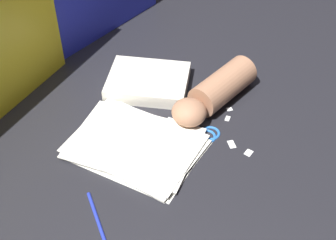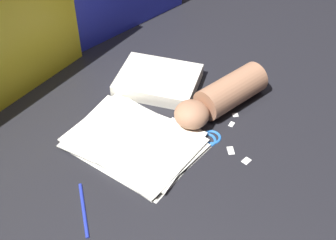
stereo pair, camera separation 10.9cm
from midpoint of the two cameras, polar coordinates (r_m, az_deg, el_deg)
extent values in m
plane|color=black|center=(1.12, 2.46, -2.94)|extent=(6.00, 6.00, 0.00)
cube|color=white|center=(1.11, -1.40, -3.22)|extent=(0.22, 0.29, 0.00)
cube|color=white|center=(1.11, -1.14, -2.86)|extent=(0.24, 0.31, 0.00)
cube|color=white|center=(1.11, -1.28, -2.81)|extent=(0.24, 0.31, 0.00)
cube|color=white|center=(1.11, -1.47, -2.52)|extent=(0.24, 0.31, 0.00)
cube|color=white|center=(1.10, -1.43, -2.57)|extent=(0.22, 0.30, 0.00)
cube|color=silver|center=(1.27, 1.26, 4.73)|extent=(0.22, 0.25, 0.04)
sphere|color=silver|center=(1.14, 6.84, -1.52)|extent=(0.01, 0.01, 0.01)
cylinder|color=silver|center=(1.16, 4.97, -0.65)|extent=(0.01, 0.09, 0.01)
torus|color=blue|center=(1.14, 8.06, -2.09)|extent=(0.05, 0.05, 0.01)
cylinder|color=silver|center=(1.17, 5.85, -0.13)|extent=(0.06, 0.08, 0.01)
torus|color=blue|center=(1.13, 7.50, -2.44)|extent=(0.07, 0.07, 0.01)
cylinder|color=#A87556|center=(1.21, 10.28, 3.42)|extent=(0.20, 0.13, 0.08)
ellipsoid|color=#A87556|center=(1.13, 5.66, 0.58)|extent=(0.11, 0.11, 0.06)
cube|color=white|center=(1.18, 10.38, -0.62)|extent=(0.02, 0.01, 0.00)
cube|color=white|center=(1.21, 10.78, 0.49)|extent=(0.02, 0.02, 0.00)
cube|color=white|center=(1.11, 10.44, -3.81)|extent=(0.03, 0.03, 0.00)
cube|color=white|center=(1.10, 12.35, -5.01)|extent=(0.02, 0.02, 0.00)
cylinder|color=#2333B2|center=(0.99, -7.15, -10.88)|extent=(0.10, 0.11, 0.01)
camera|label=1|loc=(0.05, -87.13, 2.66)|focal=50.00mm
camera|label=2|loc=(0.05, 92.87, -2.66)|focal=50.00mm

